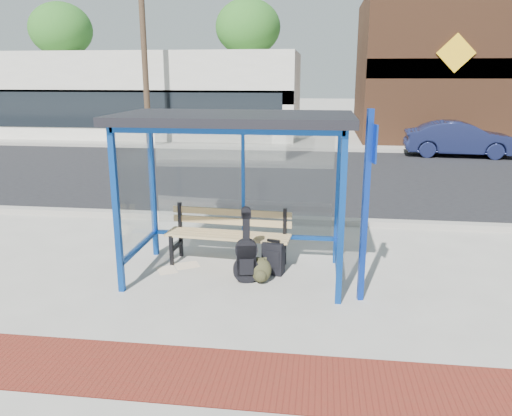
# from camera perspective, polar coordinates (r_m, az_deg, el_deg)

# --- Properties ---
(ground) EXTENTS (120.00, 120.00, 0.00)m
(ground) POSITION_cam_1_polar(r_m,az_deg,el_deg) (7.63, -2.28, -7.72)
(ground) COLOR #B2ADA0
(ground) RESTS_ON ground
(brick_paver_strip) EXTENTS (60.00, 1.00, 0.01)m
(brick_paver_strip) POSITION_cam_1_polar(r_m,az_deg,el_deg) (5.37, -7.16, -18.29)
(brick_paver_strip) COLOR maroon
(brick_paver_strip) RESTS_ON ground
(curb_near) EXTENTS (60.00, 0.25, 0.12)m
(curb_near) POSITION_cam_1_polar(r_m,az_deg,el_deg) (10.32, 0.41, -1.25)
(curb_near) COLOR gray
(curb_near) RESTS_ON ground
(street_asphalt) EXTENTS (60.00, 10.00, 0.00)m
(street_asphalt) POSITION_cam_1_polar(r_m,az_deg,el_deg) (15.27, 2.75, 3.84)
(street_asphalt) COLOR black
(street_asphalt) RESTS_ON ground
(curb_far) EXTENTS (60.00, 0.25, 0.12)m
(curb_far) POSITION_cam_1_polar(r_m,az_deg,el_deg) (20.27, 3.95, 6.75)
(curb_far) COLOR gray
(curb_far) RESTS_ON ground
(far_sidewalk) EXTENTS (60.00, 4.00, 0.01)m
(far_sidewalk) POSITION_cam_1_polar(r_m,az_deg,el_deg) (22.16, 4.26, 7.29)
(far_sidewalk) COLOR #B2ADA0
(far_sidewalk) RESTS_ON ground
(bus_shelter) EXTENTS (3.30, 1.80, 2.42)m
(bus_shelter) POSITION_cam_1_polar(r_m,az_deg,el_deg) (7.16, -2.35, 7.98)
(bus_shelter) COLOR #0D3B92
(bus_shelter) RESTS_ON ground
(storefront_white) EXTENTS (18.00, 6.04, 4.00)m
(storefront_white) POSITION_cam_1_polar(r_m,az_deg,el_deg) (26.94, -15.22, 12.44)
(storefront_white) COLOR silver
(storefront_white) RESTS_ON ground
(storefront_brown) EXTENTS (10.00, 7.08, 6.40)m
(storefront_brown) POSITION_cam_1_polar(r_m,az_deg,el_deg) (26.32, 23.13, 14.36)
(storefront_brown) COLOR #59331E
(storefront_brown) RESTS_ON ground
(tree_left) EXTENTS (3.60, 3.60, 7.03)m
(tree_left) POSITION_cam_1_polar(r_m,az_deg,el_deg) (32.78, -21.39, 18.37)
(tree_left) COLOR #4C3826
(tree_left) RESTS_ON ground
(tree_mid) EXTENTS (3.60, 3.60, 7.03)m
(tree_mid) POSITION_cam_1_polar(r_m,az_deg,el_deg) (29.35, -0.91, 19.85)
(tree_mid) COLOR #4C3826
(tree_mid) RESTS_ON ground
(utility_pole_west) EXTENTS (1.60, 0.24, 8.00)m
(utility_pole_west) POSITION_cam_1_polar(r_m,az_deg,el_deg) (21.60, -12.70, 17.70)
(utility_pole_west) COLOR #4C3826
(utility_pole_west) RESTS_ON ground
(bench) EXTENTS (2.00, 0.64, 0.93)m
(bench) POSITION_cam_1_polar(r_m,az_deg,el_deg) (7.94, -3.10, -2.75)
(bench) COLOR black
(bench) RESTS_ON ground
(guitar_bag) EXTENTS (0.41, 0.18, 1.07)m
(guitar_bag) POSITION_cam_1_polar(r_m,az_deg,el_deg) (7.25, -1.11, -5.60)
(guitar_bag) COLOR black
(guitar_bag) RESTS_ON ground
(suitcase) EXTENTS (0.35, 0.27, 0.55)m
(suitcase) POSITION_cam_1_polar(r_m,az_deg,el_deg) (7.60, 1.99, -5.74)
(suitcase) COLOR black
(suitcase) RESTS_ON ground
(backpack) EXTENTS (0.31, 0.29, 0.36)m
(backpack) POSITION_cam_1_polar(r_m,az_deg,el_deg) (7.33, 0.57, -7.22)
(backpack) COLOR #2F2E1A
(backpack) RESTS_ON ground
(sign_post) EXTENTS (0.13, 0.32, 2.54)m
(sign_post) POSITION_cam_1_polar(r_m,az_deg,el_deg) (6.54, 12.51, 1.26)
(sign_post) COLOR #0E309C
(sign_post) RESTS_ON ground
(newspaper_a) EXTENTS (0.46, 0.43, 0.01)m
(newspaper_a) POSITION_cam_1_polar(r_m,az_deg,el_deg) (8.07, -7.89, -6.51)
(newspaper_a) COLOR white
(newspaper_a) RESTS_ON ground
(newspaper_b) EXTENTS (0.41, 0.44, 0.01)m
(newspaper_b) POSITION_cam_1_polar(r_m,az_deg,el_deg) (7.94, -10.16, -7.00)
(newspaper_b) COLOR white
(newspaper_b) RESTS_ON ground
(newspaper_c) EXTENTS (0.37, 0.42, 0.01)m
(newspaper_c) POSITION_cam_1_polar(r_m,az_deg,el_deg) (7.82, -0.52, -7.10)
(newspaper_c) COLOR white
(newspaper_c) RESTS_ON ground
(parked_car) EXTENTS (4.04, 1.65, 1.30)m
(parked_car) POSITION_cam_1_polar(r_m,az_deg,el_deg) (20.13, 22.27, 7.32)
(parked_car) COLOR #171D41
(parked_car) RESTS_ON ground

